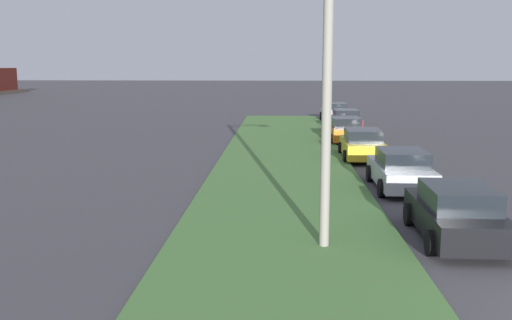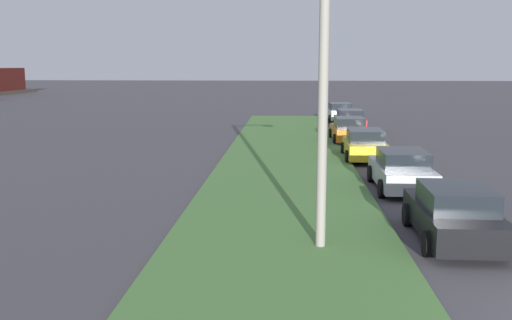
% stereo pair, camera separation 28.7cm
% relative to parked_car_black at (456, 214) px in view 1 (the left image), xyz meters
% --- Properties ---
extents(grass_median, '(60.00, 6.00, 0.12)m').
position_rel_parked_car_black_xyz_m(grass_median, '(4.95, 4.39, -0.66)').
color(grass_median, '#477238').
rests_on(grass_median, ground).
extents(parked_car_black, '(4.34, 2.09, 1.47)m').
position_rel_parked_car_black_xyz_m(parked_car_black, '(0.00, 0.00, 0.00)').
color(parked_car_black, black).
rests_on(parked_car_black, ground).
extents(parked_car_silver, '(4.30, 2.02, 1.47)m').
position_rel_parked_car_black_xyz_m(parked_car_silver, '(6.18, 0.14, 0.00)').
color(parked_car_silver, '#B2B5BA').
rests_on(parked_car_silver, ground).
extents(parked_car_yellow, '(4.33, 2.07, 1.47)m').
position_rel_parked_car_black_xyz_m(parked_car_yellow, '(12.84, 0.61, 0.00)').
color(parked_car_yellow, gold).
rests_on(parked_car_yellow, ground).
extents(parked_car_orange, '(4.33, 2.07, 1.47)m').
position_rel_parked_car_black_xyz_m(parked_car_orange, '(19.06, 0.73, 0.00)').
color(parked_car_orange, orange).
rests_on(parked_car_orange, ground).
extents(parked_car_red, '(4.32, 2.05, 1.47)m').
position_rel_parked_car_black_xyz_m(parked_car_red, '(24.86, 0.08, 0.00)').
color(parked_car_red, red).
rests_on(parked_car_red, ground).
extents(parked_car_white, '(4.38, 2.17, 1.47)m').
position_rel_parked_car_black_xyz_m(parked_car_white, '(31.53, 0.18, 0.00)').
color(parked_car_white, silver).
rests_on(parked_car_white, ground).
extents(streetlight, '(0.37, 2.87, 7.50)m').
position_rel_parked_car_black_xyz_m(streetlight, '(-0.91, 3.09, 3.67)').
color(streetlight, gray).
rests_on(streetlight, ground).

